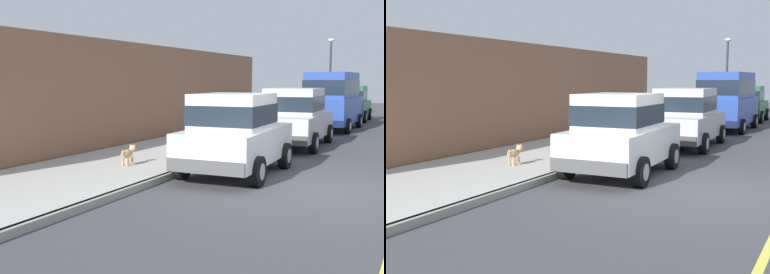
% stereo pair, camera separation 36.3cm
% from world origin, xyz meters
% --- Properties ---
extents(ground_plane, '(80.00, 80.00, 0.00)m').
position_xyz_m(ground_plane, '(0.00, 0.00, 0.00)').
color(ground_plane, '#424247').
extents(curb, '(0.16, 64.00, 0.14)m').
position_xyz_m(curb, '(-3.20, 0.00, 0.07)').
color(curb, gray).
rests_on(curb, ground).
extents(sidewalk, '(3.60, 64.00, 0.14)m').
position_xyz_m(sidewalk, '(-5.00, 0.00, 0.07)').
color(sidewalk, '#B7B5AD').
rests_on(sidewalk, ground).
extents(car_white_hatchback, '(2.05, 3.86, 1.88)m').
position_xyz_m(car_white_hatchback, '(-2.09, 0.72, 0.98)').
color(car_white_hatchback, white).
rests_on(car_white_hatchback, ground).
extents(car_silver_sedan, '(2.16, 4.67, 1.92)m').
position_xyz_m(car_silver_sedan, '(-2.15, 6.11, 0.98)').
color(car_silver_sedan, '#BCBCC1').
rests_on(car_silver_sedan, ground).
extents(car_blue_van, '(2.17, 4.92, 2.52)m').
position_xyz_m(car_blue_van, '(-2.11, 12.24, 1.39)').
color(car_blue_van, '#28479E').
rests_on(car_blue_van, ground).
extents(car_green_hatchback, '(2.00, 3.83, 1.88)m').
position_xyz_m(car_green_hatchback, '(-2.13, 17.42, 0.98)').
color(car_green_hatchback, '#23663D').
rests_on(car_green_hatchback, ground).
extents(dog_tan, '(0.25, 0.75, 0.49)m').
position_xyz_m(dog_tan, '(-4.57, 0.01, 0.43)').
color(dog_tan, tan).
rests_on(dog_tan, sidewalk).
extents(fire_hydrant, '(0.34, 0.24, 0.72)m').
position_xyz_m(fire_hydrant, '(-3.65, 2.10, 0.48)').
color(fire_hydrant, red).
rests_on(fire_hydrant, sidewalk).
extents(street_lamp, '(0.36, 0.36, 4.42)m').
position_xyz_m(street_lamp, '(-3.55, 18.97, 2.91)').
color(street_lamp, '#2D2D33').
rests_on(street_lamp, sidewalk).
extents(building_facade, '(0.50, 20.00, 3.40)m').
position_xyz_m(building_facade, '(-7.10, 4.97, 1.70)').
color(building_facade, '#8C5B42').
rests_on(building_facade, ground).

